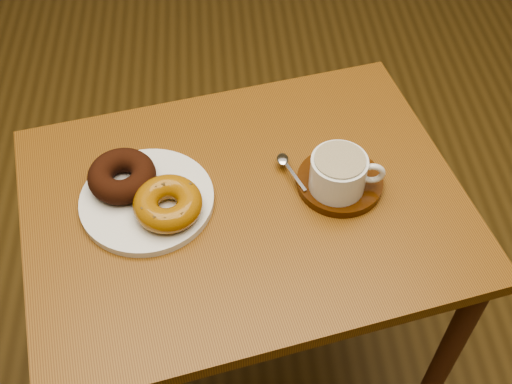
{
  "coord_description": "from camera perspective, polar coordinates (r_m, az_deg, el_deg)",
  "views": [
    {
      "loc": [
        0.04,
        -1.02,
        1.56
      ],
      "look_at": [
        0.09,
        -0.32,
        0.72
      ],
      "focal_mm": 45.0,
      "sensor_mm": 36.0,
      "label": 1
    }
  ],
  "objects": [
    {
      "name": "donut_plate",
      "position": [
        1.11,
        -9.66,
        -0.71
      ],
      "size": [
        0.26,
        0.26,
        0.01
      ],
      "primitive_type": "cylinder",
      "rotation": [
        0.0,
        0.0,
        0.15
      ],
      "color": "silver",
      "rests_on": "cafe_table"
    },
    {
      "name": "donut_cinnamon",
      "position": [
        1.12,
        -11.83,
        1.41
      ],
      "size": [
        0.13,
        0.13,
        0.04
      ],
      "primitive_type": "torus",
      "rotation": [
        0.0,
        0.0,
        0.12
      ],
      "color": "black",
      "rests_on": "donut_plate"
    },
    {
      "name": "teaspoon",
      "position": [
        1.14,
        2.6,
        2.64
      ],
      "size": [
        0.04,
        0.09,
        0.01
      ],
      "rotation": [
        0.0,
        0.0,
        0.39
      ],
      "color": "silver",
      "rests_on": "saucer"
    },
    {
      "name": "coffee_cup",
      "position": [
        1.09,
        7.41,
        1.72
      ],
      "size": [
        0.13,
        0.1,
        0.07
      ],
      "rotation": [
        0.0,
        0.0,
        -0.14
      ],
      "color": "silver",
      "rests_on": "saucer"
    },
    {
      "name": "saucer",
      "position": [
        1.13,
        7.44,
        0.89
      ],
      "size": [
        0.15,
        0.15,
        0.02
      ],
      "primitive_type": "cylinder",
      "rotation": [
        0.0,
        0.0,
        -0.02
      ],
      "color": "#3B1C08",
      "rests_on": "cafe_table"
    },
    {
      "name": "donut_caramel",
      "position": [
        1.06,
        -7.85,
        -1.03
      ],
      "size": [
        0.16,
        0.16,
        0.04
      ],
      "rotation": [
        0.0,
        0.0,
        0.49
      ],
      "color": "#955E10",
      "rests_on": "donut_plate"
    },
    {
      "name": "ground",
      "position": [
        1.86,
        -3.61,
        -6.86
      ],
      "size": [
        6.0,
        6.0,
        0.0
      ],
      "primitive_type": "plane",
      "color": "#513B19",
      "rests_on": "ground"
    },
    {
      "name": "cafe_table",
      "position": [
        1.19,
        -0.96,
        -4.12
      ],
      "size": [
        0.85,
        0.7,
        0.7
      ],
      "rotation": [
        0.0,
        0.0,
        0.2
      ],
      "color": "brown",
      "rests_on": "ground"
    }
  ]
}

